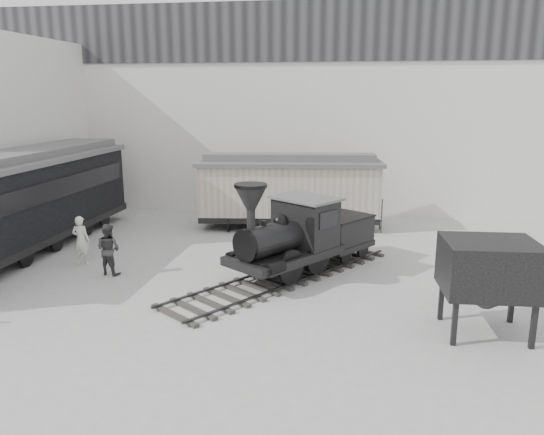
% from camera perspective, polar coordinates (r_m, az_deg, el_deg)
% --- Properties ---
extents(ground, '(90.00, 90.00, 0.00)m').
position_cam_1_polar(ground, '(16.17, -5.15, -10.20)').
color(ground, '#9E9E9B').
extents(north_wall, '(34.00, 2.51, 11.00)m').
position_cam_1_polar(north_wall, '(29.62, 1.52, 11.52)').
color(north_wall, silver).
rests_on(north_wall, ground).
extents(locomotive, '(7.59, 9.25, 3.50)m').
position_cam_1_polar(locomotive, '(19.08, 2.90, -2.37)').
color(locomotive, '#2D2B27').
rests_on(locomotive, ground).
extents(boxcar, '(9.09, 3.74, 3.62)m').
position_cam_1_polar(boxcar, '(25.71, 1.83, 3.07)').
color(boxcar, black).
rests_on(boxcar, ground).
extents(passenger_coach, '(3.42, 14.52, 3.87)m').
position_cam_1_polar(passenger_coach, '(23.62, -25.52, 1.47)').
color(passenger_coach, black).
rests_on(passenger_coach, ground).
extents(visitor_a, '(0.71, 0.48, 1.89)m').
position_cam_1_polar(visitor_a, '(21.53, -19.86, -2.31)').
color(visitor_a, silver).
rests_on(visitor_a, ground).
extents(visitor_b, '(1.05, 0.91, 1.87)m').
position_cam_1_polar(visitor_b, '(20.02, -17.19, -3.27)').
color(visitor_b, '#363636').
rests_on(visitor_b, ground).
extents(coal_hopper, '(2.49, 2.07, 2.62)m').
position_cam_1_polar(coal_hopper, '(15.35, 22.24, -5.64)').
color(coal_hopper, black).
rests_on(coal_hopper, ground).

